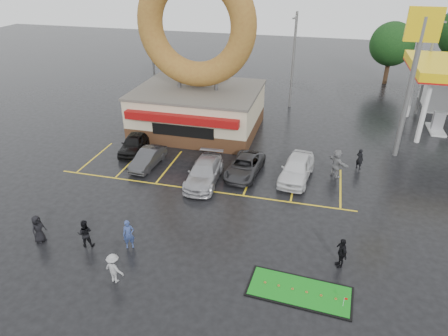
% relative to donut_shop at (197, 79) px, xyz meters
% --- Properties ---
extents(ground, '(120.00, 120.00, 0.00)m').
position_rel_donut_shop_xyz_m(ground, '(3.00, -12.97, -4.46)').
color(ground, black).
rests_on(ground, ground).
extents(donut_shop, '(10.20, 8.70, 13.50)m').
position_rel_donut_shop_xyz_m(donut_shop, '(0.00, 0.00, 0.00)').
color(donut_shop, '#472B19').
rests_on(donut_shop, ground).
extents(shell_sign, '(2.20, 0.36, 10.60)m').
position_rel_donut_shop_xyz_m(shell_sign, '(16.00, -0.97, 2.91)').
color(shell_sign, slate).
rests_on(shell_sign, ground).
extents(streetlight_left, '(0.40, 2.21, 9.00)m').
position_rel_donut_shop_xyz_m(streetlight_left, '(-7.00, 6.95, 0.32)').
color(streetlight_left, slate).
rests_on(streetlight_left, ground).
extents(streetlight_mid, '(0.40, 2.21, 9.00)m').
position_rel_donut_shop_xyz_m(streetlight_mid, '(7.00, 7.95, 0.32)').
color(streetlight_mid, slate).
rests_on(streetlight_mid, ground).
extents(streetlight_right, '(0.40, 2.21, 9.00)m').
position_rel_donut_shop_xyz_m(streetlight_right, '(19.00, 8.95, 0.32)').
color(streetlight_right, slate).
rests_on(streetlight_right, ground).
extents(tree_far_d, '(4.90, 4.90, 7.00)m').
position_rel_donut_shop_xyz_m(tree_far_d, '(17.00, 19.03, 0.07)').
color(tree_far_d, '#332114').
rests_on(tree_far_d, ground).
extents(car_black, '(2.11, 4.20, 1.37)m').
position_rel_donut_shop_xyz_m(car_black, '(-3.51, -5.36, -3.78)').
color(car_black, black).
rests_on(car_black, ground).
extents(car_dgrey, '(1.58, 3.82, 1.23)m').
position_rel_donut_shop_xyz_m(car_dgrey, '(-1.49, -7.33, -3.85)').
color(car_dgrey, '#303033').
rests_on(car_dgrey, ground).
extents(car_silver, '(2.22, 4.95, 1.41)m').
position_rel_donut_shop_xyz_m(car_silver, '(3.09, -8.49, -3.76)').
color(car_silver, '#A4A3A8').
rests_on(car_silver, ground).
extents(car_grey, '(2.44, 4.60, 1.23)m').
position_rel_donut_shop_xyz_m(car_grey, '(5.49, -6.77, -3.85)').
color(car_grey, '#2F2F32').
rests_on(car_grey, ground).
extents(car_white, '(2.39, 4.82, 1.58)m').
position_rel_donut_shop_xyz_m(car_white, '(9.03, -6.51, -3.67)').
color(car_white, silver).
rests_on(car_white, ground).
extents(person_blue, '(0.71, 0.61, 1.63)m').
position_rel_donut_shop_xyz_m(person_blue, '(1.32, -15.97, -3.65)').
color(person_blue, navy).
rests_on(person_blue, ground).
extents(person_blackjkt, '(0.93, 0.83, 1.57)m').
position_rel_donut_shop_xyz_m(person_blackjkt, '(-0.94, -16.42, -3.68)').
color(person_blackjkt, black).
rests_on(person_blackjkt, ground).
extents(person_hoodie, '(1.11, 0.78, 1.55)m').
position_rel_donut_shop_xyz_m(person_hoodie, '(1.77, -18.40, -3.69)').
color(person_hoodie, '#97979A').
rests_on(person_hoodie, ground).
extents(person_bystander, '(0.64, 0.86, 1.60)m').
position_rel_donut_shop_xyz_m(person_bystander, '(-3.52, -16.72, -3.67)').
color(person_bystander, black).
rests_on(person_bystander, ground).
extents(person_cameraman, '(0.75, 1.03, 1.62)m').
position_rel_donut_shop_xyz_m(person_cameraman, '(11.95, -14.67, -3.65)').
color(person_cameraman, black).
rests_on(person_cameraman, ground).
extents(person_walker_near, '(1.63, 1.78, 1.98)m').
position_rel_donut_shop_xyz_m(person_walker_near, '(11.61, -5.44, -3.48)').
color(person_walker_near, gray).
rests_on(person_walker_near, ground).
extents(person_walker_far, '(0.66, 0.64, 1.53)m').
position_rel_donut_shop_xyz_m(person_walker_far, '(13.21, -3.91, -3.70)').
color(person_walker_far, black).
rests_on(person_walker_far, ground).
extents(dumpster, '(2.03, 1.59, 1.30)m').
position_rel_donut_shop_xyz_m(dumpster, '(-4.50, -0.55, -3.81)').
color(dumpster, '#173C18').
rests_on(dumpster, ground).
extents(putting_green, '(4.83, 2.33, 0.59)m').
position_rel_donut_shop_xyz_m(putting_green, '(10.20, -16.94, -4.43)').
color(putting_green, black).
rests_on(putting_green, ground).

